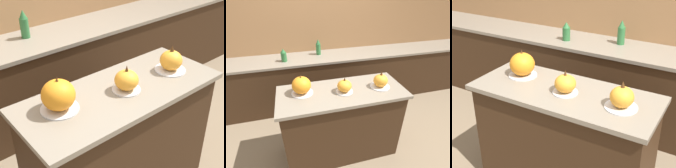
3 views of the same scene
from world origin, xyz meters
The scene contains 8 objects.
wall_back centered at (0.00, 1.51, 1.25)m, with size 8.00×0.06×2.50m.
kitchen_island centered at (0.00, 0.00, 0.46)m, with size 1.39×0.58×0.92m.
back_counter centered at (0.00, 1.18, 0.45)m, with size 6.00×0.60×0.90m.
pumpkin_cake_left centered at (-0.42, 0.07, 1.02)m, with size 0.23×0.23×0.22m.
pumpkin_cake_center centered at (0.02, -0.02, 0.99)m, with size 0.18×0.18×0.18m.
pumpkin_cake_right centered at (0.44, -0.02, 1.00)m, with size 0.22×0.22×0.19m.
bottle_tall centered at (-0.05, 1.27, 1.02)m, with size 0.08×0.08×0.26m.
bottle_short centered at (-0.61, 1.10, 0.99)m, with size 0.08×0.08×0.20m.
Camera 3 is at (1.00, -1.74, 1.96)m, focal length 50.00 mm.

